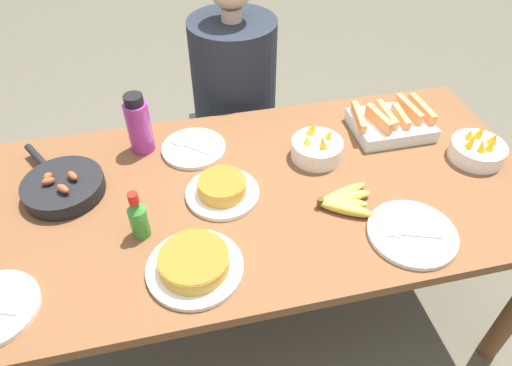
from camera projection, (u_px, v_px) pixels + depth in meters
The scene contains 14 objects.
ground_plane at pixel (256, 312), 1.98m from camera, with size 14.00×14.00×0.00m, color #565142.
dining_table at pixel (256, 209), 1.53m from camera, with size 1.86×0.88×0.74m.
banana_bunch at pixel (343, 201), 1.41m from camera, with size 0.19×0.17×0.04m.
melon_tray at pixel (391, 123), 1.68m from camera, with size 0.29×0.21×0.10m.
skillet at pixel (63, 186), 1.44m from camera, with size 0.27×0.36×0.08m.
frittata_plate_center at pixel (222, 188), 1.44m from camera, with size 0.23×0.23×0.06m.
frittata_plate_side at pixel (194, 264), 1.22m from camera, with size 0.26×0.26×0.06m.
empty_plate_near_front at pixel (194, 148), 1.62m from camera, with size 0.23×0.23×0.02m.
empty_plate_far_right at pixel (412, 233), 1.33m from camera, with size 0.26×0.26×0.02m.
fruit_bowl_mango at pixel (478, 149), 1.57m from camera, with size 0.18×0.18×0.11m.
fruit_bowl_citrus at pixel (317, 148), 1.57m from camera, with size 0.18×0.18×0.12m.
water_bottle at pixel (139, 125), 1.56m from camera, with size 0.08×0.08×0.22m.
hot_sauce_bottle at pixel (138, 217), 1.29m from camera, with size 0.05×0.05×0.16m.
person_figure at pixel (236, 125), 2.12m from camera, with size 0.40×0.40×1.24m.
Camera 1 is at (-0.23, -1.03, 1.76)m, focal length 32.00 mm.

